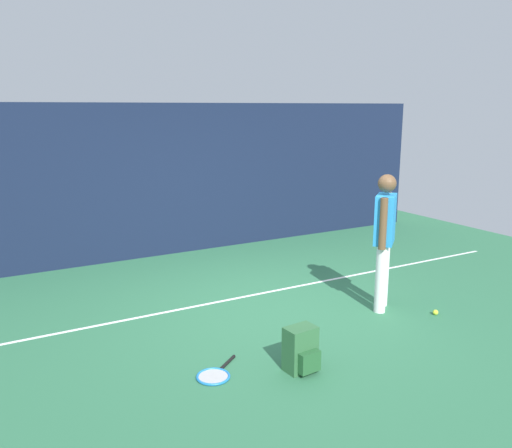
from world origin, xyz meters
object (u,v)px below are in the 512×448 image
(tennis_racket, at_px, (215,375))
(tennis_ball_near_player, at_px, (436,312))
(tennis_player, at_px, (384,234))
(backpack, at_px, (301,350))

(tennis_racket, height_order, tennis_ball_near_player, tennis_ball_near_player)
(tennis_player, xyz_separation_m, tennis_ball_near_player, (0.44, -0.50, -0.93))
(backpack, xyz_separation_m, tennis_ball_near_player, (2.21, 0.34, -0.18))
(backpack, distance_m, tennis_ball_near_player, 2.25)
(tennis_racket, xyz_separation_m, backpack, (0.78, -0.30, 0.20))
(tennis_racket, distance_m, backpack, 0.86)
(tennis_racket, distance_m, tennis_ball_near_player, 2.99)
(tennis_player, distance_m, tennis_ball_near_player, 1.14)
(backpack, relative_size, tennis_ball_near_player, 6.67)
(tennis_player, distance_m, backpack, 2.10)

